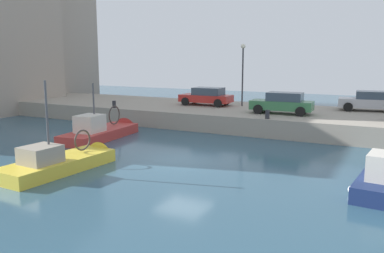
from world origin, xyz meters
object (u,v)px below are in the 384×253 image
object	(u,v)px
mooring_bollard_north	(114,104)
quay_streetlamp	(243,64)
parked_car_red	(207,96)
mooring_bollard_mid	(267,114)
parked_car_silver	(371,101)
fishing_boat_yellow	(65,167)
parked_car_green	(282,103)
fishing_boat_red	(104,135)

from	to	relation	value
mooring_bollard_north	quay_streetlamp	bearing A→B (deg)	-55.51
parked_car_red	mooring_bollard_mid	xyz separation A→B (m)	(-4.79, -6.47, -0.45)
parked_car_silver	fishing_boat_yellow	bearing A→B (deg)	147.95
mooring_bollard_mid	quay_streetlamp	world-z (taller)	quay_streetlamp
parked_car_green	parked_car_silver	distance (m)	6.81
fishing_boat_yellow	quay_streetlamp	xyz separation A→B (m)	(16.99, -2.18, 4.34)
mooring_bollard_mid	mooring_bollard_north	xyz separation A→B (m)	(0.00, 12.00, 0.00)
parked_car_red	parked_car_silver	bearing A→B (deg)	-79.65
fishing_boat_yellow	quay_streetlamp	world-z (taller)	quay_streetlamp
fishing_boat_red	parked_car_green	bearing A→B (deg)	-51.58
fishing_boat_red	parked_car_green	distance (m)	12.12
parked_car_green	parked_car_red	bearing A→B (deg)	72.61
mooring_bollard_mid	mooring_bollard_north	size ratio (longest dim) A/B	1.00
fishing_boat_red	mooring_bollard_north	world-z (taller)	fishing_boat_red
fishing_boat_red	quay_streetlamp	bearing A→B (deg)	-27.39
parked_car_silver	quay_streetlamp	xyz separation A→B (m)	(-1.33, 9.30, 2.52)
fishing_boat_red	quay_streetlamp	world-z (taller)	quay_streetlamp
parked_car_red	parked_car_silver	size ratio (longest dim) A/B	0.94
parked_car_green	parked_car_red	world-z (taller)	parked_car_green
mooring_bollard_mid	parked_car_green	bearing A→B (deg)	-4.77
parked_car_red	mooring_bollard_mid	world-z (taller)	parked_car_red
mooring_bollard_mid	fishing_boat_yellow	bearing A→B (deg)	152.30
parked_car_silver	mooring_bollard_mid	world-z (taller)	parked_car_silver
fishing_boat_red	fishing_boat_yellow	distance (m)	7.33
parked_car_red	fishing_boat_red	bearing A→B (deg)	164.24
fishing_boat_red	parked_car_red	distance (m)	10.07
fishing_boat_yellow	parked_car_silver	xyz separation A→B (m)	(18.32, -11.47, 1.82)
fishing_boat_yellow	parked_car_red	world-z (taller)	fishing_boat_yellow
parked_car_silver	quay_streetlamp	world-z (taller)	quay_streetlamp
mooring_bollard_mid	quay_streetlamp	distance (m)	7.42
fishing_boat_red	mooring_bollard_north	size ratio (longest dim) A/B	12.47
parked_car_green	quay_streetlamp	xyz separation A→B (m)	(2.95, 4.00, 2.51)
fishing_boat_yellow	fishing_boat_red	bearing A→B (deg)	25.97
fishing_boat_yellow	parked_car_silver	size ratio (longest dim) A/B	1.43
mooring_bollard_north	parked_car_silver	bearing A→B (deg)	-68.26
parked_car_red	mooring_bollard_north	size ratio (longest dim) A/B	7.58
parked_car_silver	parked_car_green	bearing A→B (deg)	129.00
fishing_boat_red	fishing_boat_yellow	bearing A→B (deg)	-154.03
fishing_boat_red	parked_car_red	xyz separation A→B (m)	(9.54, -2.69, 1.78)
fishing_boat_yellow	parked_car_green	xyz separation A→B (m)	(14.04, -6.18, 1.83)
parked_car_silver	quay_streetlamp	distance (m)	9.72
parked_car_red	quay_streetlamp	size ratio (longest dim) A/B	0.86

